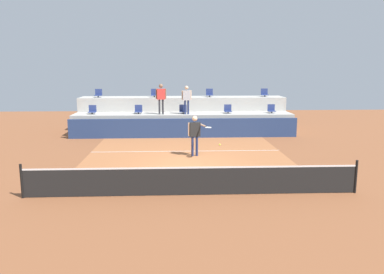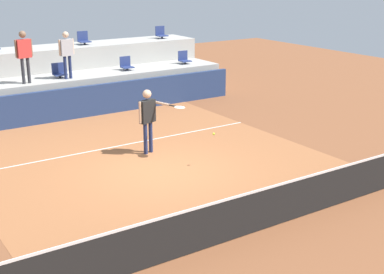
% 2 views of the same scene
% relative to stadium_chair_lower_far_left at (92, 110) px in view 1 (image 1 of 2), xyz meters
% --- Properties ---
extents(ground_plane, '(40.00, 40.00, 0.00)m').
position_rel_stadium_chair_lower_far_left_xyz_m(ground_plane, '(5.37, -7.23, -1.46)').
color(ground_plane, brown).
extents(court_inner_paint, '(9.00, 10.00, 0.01)m').
position_rel_stadium_chair_lower_far_left_xyz_m(court_inner_paint, '(5.37, -6.23, -1.46)').
color(court_inner_paint, '#A36038').
rests_on(court_inner_paint, ground_plane).
extents(court_service_line, '(9.00, 0.06, 0.00)m').
position_rel_stadium_chair_lower_far_left_xyz_m(court_service_line, '(5.37, -4.83, -1.46)').
color(court_service_line, silver).
rests_on(court_service_line, ground_plane).
extents(tennis_net, '(10.48, 0.08, 1.07)m').
position_rel_stadium_chair_lower_far_left_xyz_m(tennis_net, '(5.37, -11.23, -0.97)').
color(tennis_net, black).
rests_on(tennis_net, ground_plane).
extents(sponsor_backboard, '(13.00, 0.16, 1.10)m').
position_rel_stadium_chair_lower_far_left_xyz_m(sponsor_backboard, '(5.37, -1.23, -0.91)').
color(sponsor_backboard, navy).
rests_on(sponsor_backboard, ground_plane).
extents(seating_tier_lower, '(13.00, 1.80, 1.25)m').
position_rel_stadium_chair_lower_far_left_xyz_m(seating_tier_lower, '(5.37, 0.07, -0.84)').
color(seating_tier_lower, '#ADAAA3').
rests_on(seating_tier_lower, ground_plane).
extents(seating_tier_upper, '(13.00, 1.80, 2.10)m').
position_rel_stadium_chair_lower_far_left_xyz_m(seating_tier_upper, '(5.37, 1.87, -0.41)').
color(seating_tier_upper, '#ADAAA3').
rests_on(seating_tier_upper, ground_plane).
extents(stadium_chair_lower_far_left, '(0.44, 0.40, 0.52)m').
position_rel_stadium_chair_lower_far_left_xyz_m(stadium_chair_lower_far_left, '(0.00, 0.00, 0.00)').
color(stadium_chair_lower_far_left, '#2D2D33').
rests_on(stadium_chair_lower_far_left, seating_tier_lower).
extents(stadium_chair_lower_left, '(0.44, 0.40, 0.52)m').
position_rel_stadium_chair_lower_far_left_xyz_m(stadium_chair_lower_left, '(2.71, 0.00, 0.00)').
color(stadium_chair_lower_left, '#2D2D33').
rests_on(stadium_chair_lower_left, seating_tier_lower).
extents(stadium_chair_lower_center, '(0.44, 0.40, 0.52)m').
position_rel_stadium_chair_lower_far_left_xyz_m(stadium_chair_lower_center, '(5.36, 0.00, 0.00)').
color(stadium_chair_lower_center, '#2D2D33').
rests_on(stadium_chair_lower_center, seating_tier_lower).
extents(stadium_chair_lower_right, '(0.44, 0.40, 0.52)m').
position_rel_stadium_chair_lower_far_left_xyz_m(stadium_chair_lower_right, '(8.05, 0.00, 0.00)').
color(stadium_chair_lower_right, '#2D2D33').
rests_on(stadium_chair_lower_right, seating_tier_lower).
extents(stadium_chair_lower_far_right, '(0.44, 0.40, 0.52)m').
position_rel_stadium_chair_lower_far_left_xyz_m(stadium_chair_lower_far_right, '(10.70, 0.00, 0.00)').
color(stadium_chair_lower_far_right, '#2D2D33').
rests_on(stadium_chair_lower_far_right, seating_tier_lower).
extents(stadium_chair_upper_far_left, '(0.44, 0.40, 0.52)m').
position_rel_stadium_chair_lower_far_left_xyz_m(stadium_chair_upper_far_left, '(0.04, 1.80, 0.85)').
color(stadium_chair_upper_far_left, '#2D2D33').
rests_on(stadium_chair_upper_far_left, seating_tier_upper).
extents(stadium_chair_upper_left, '(0.44, 0.40, 0.52)m').
position_rel_stadium_chair_lower_far_left_xyz_m(stadium_chair_upper_left, '(3.58, 1.80, 0.85)').
color(stadium_chair_upper_left, '#2D2D33').
rests_on(stadium_chair_upper_left, seating_tier_upper).
extents(stadium_chair_upper_right, '(0.44, 0.40, 0.52)m').
position_rel_stadium_chair_lower_far_left_xyz_m(stadium_chair_upper_right, '(7.10, 1.80, 0.85)').
color(stadium_chair_upper_right, '#2D2D33').
rests_on(stadium_chair_upper_right, seating_tier_upper).
extents(stadium_chair_upper_far_right, '(0.44, 0.40, 0.52)m').
position_rel_stadium_chair_lower_far_left_xyz_m(stadium_chair_upper_far_right, '(10.67, 1.80, 0.85)').
color(stadium_chair_upper_far_right, '#2D2D33').
rests_on(stadium_chair_upper_far_right, seating_tier_upper).
extents(tennis_player, '(1.01, 1.18, 1.83)m').
position_rel_stadium_chair_lower_far_left_xyz_m(tennis_player, '(5.76, -5.88, -0.33)').
color(tennis_player, navy).
rests_on(tennis_player, ground_plane).
extents(spectator_in_white, '(0.62, 0.27, 1.78)m').
position_rel_stadium_chair_lower_far_left_xyz_m(spectator_in_white, '(4.07, -0.38, 0.87)').
color(spectator_in_white, '#2D2D33').
rests_on(spectator_in_white, seating_tier_lower).
extents(spectator_in_grey, '(0.59, 0.24, 1.66)m').
position_rel_stadium_chair_lower_far_left_xyz_m(spectator_in_grey, '(5.56, -0.38, 0.78)').
color(spectator_in_grey, navy).
rests_on(spectator_in_grey, seating_tier_lower).
extents(tennis_ball, '(0.07, 0.07, 0.07)m').
position_rel_stadium_chair_lower_far_left_xyz_m(tennis_ball, '(6.64, -7.76, -0.56)').
color(tennis_ball, '#CCE033').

